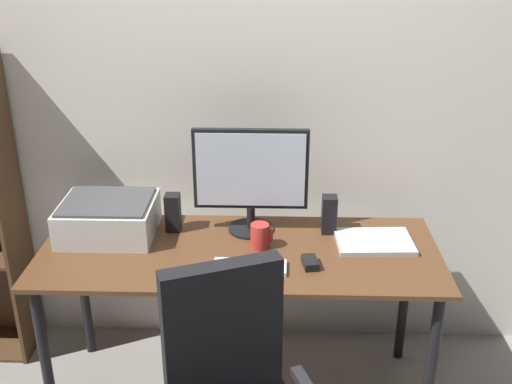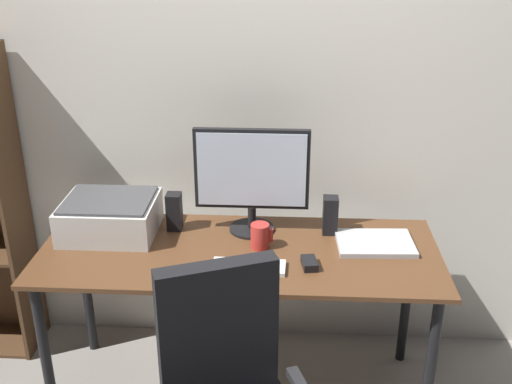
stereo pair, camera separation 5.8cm
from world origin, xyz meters
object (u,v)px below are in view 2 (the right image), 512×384
(printer, at_px, (110,216))
(desk, at_px, (239,268))
(laptop, at_px, (375,243))
(keyboard, at_px, (249,267))
(mouse, at_px, (309,263))
(speaker_left, at_px, (174,212))
(monitor, at_px, (252,175))
(speaker_right, at_px, (330,215))
(coffee_mug, at_px, (260,236))

(printer, bearing_deg, desk, -12.61)
(desk, distance_m, laptop, 0.58)
(keyboard, distance_m, mouse, 0.24)
(desk, distance_m, keyboard, 0.18)
(speaker_left, bearing_deg, keyboard, -43.16)
(monitor, distance_m, mouse, 0.47)
(desk, bearing_deg, laptop, 7.13)
(laptop, height_order, speaker_right, speaker_right)
(speaker_left, bearing_deg, coffee_mug, -21.34)
(monitor, bearing_deg, laptop, -12.28)
(desk, distance_m, speaker_left, 0.39)
(keyboard, distance_m, speaker_left, 0.49)
(keyboard, distance_m, coffee_mug, 0.19)
(laptop, distance_m, speaker_right, 0.23)
(monitor, distance_m, keyboard, 0.42)
(laptop, xyz_separation_m, speaker_left, (-0.87, 0.11, 0.07))
(speaker_right, bearing_deg, coffee_mug, -153.11)
(laptop, relative_size, speaker_right, 1.88)
(printer, bearing_deg, coffee_mug, -8.71)
(monitor, height_order, coffee_mug, monitor)
(laptop, bearing_deg, mouse, -148.23)
(desk, relative_size, printer, 4.18)
(mouse, distance_m, speaker_right, 0.32)
(keyboard, relative_size, coffee_mug, 2.70)
(coffee_mug, bearing_deg, speaker_left, 158.66)
(laptop, relative_size, speaker_left, 1.88)
(mouse, bearing_deg, speaker_right, 63.48)
(keyboard, relative_size, mouse, 3.02)
(keyboard, xyz_separation_m, mouse, (0.24, 0.03, 0.01))
(monitor, xyz_separation_m, speaker_right, (0.34, -0.01, -0.18))
(mouse, xyz_separation_m, coffee_mug, (-0.20, 0.15, 0.04))
(desk, relative_size, laptop, 5.22)
(desk, height_order, mouse, mouse)
(monitor, height_order, laptop, monitor)
(keyboard, bearing_deg, mouse, 8.55)
(coffee_mug, relative_size, printer, 0.27)
(keyboard, xyz_separation_m, laptop, (0.52, 0.22, 0.00))
(keyboard, height_order, speaker_right, speaker_right)
(mouse, bearing_deg, printer, 155.01)
(coffee_mug, bearing_deg, keyboard, -101.61)
(keyboard, distance_m, printer, 0.69)
(desk, distance_m, speaker_right, 0.46)
(monitor, xyz_separation_m, mouse, (0.25, -0.31, -0.25))
(monitor, xyz_separation_m, keyboard, (0.01, -0.34, -0.26))
(desk, bearing_deg, mouse, -22.78)
(laptop, bearing_deg, keyboard, -159.60)
(keyboard, height_order, coffee_mug, coffee_mug)
(laptop, bearing_deg, monitor, 165.05)
(mouse, height_order, speaker_right, speaker_right)
(desk, relative_size, keyboard, 5.76)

